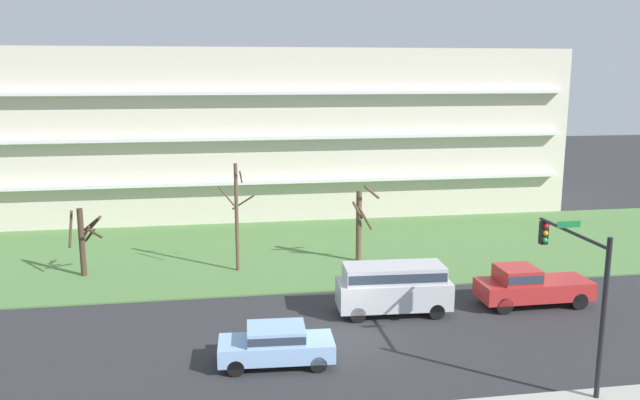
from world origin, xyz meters
name	(u,v)px	position (x,y,z in m)	size (l,w,h in m)	color
ground	(346,339)	(0.00, 0.00, 0.00)	(160.00, 160.00, 0.00)	#2D2D30
grass_lawn_strip	(301,250)	(0.00, 14.00, 0.04)	(80.00, 16.00, 0.08)	#547F42
apartment_building	(277,129)	(0.00, 28.73, 6.40)	(44.25, 14.41, 12.80)	beige
tree_far_left	(84,238)	(-12.42, 10.73, 2.16)	(1.73, 2.13, 3.84)	#423023
tree_left	(237,215)	(-4.13, 10.29, 3.24)	(2.06, 2.06, 6.16)	brown
tree_center	(360,223)	(3.05, 10.88, 2.39)	(1.73, 1.42, 4.82)	brown
sedan_blue_near_left	(276,344)	(-3.16, -2.00, 0.87)	(4.49, 2.04, 1.57)	#8CB2E0
pickup_red_center_left	(529,285)	(9.47, 2.50, 1.02)	(5.40, 2.00, 1.95)	#B22828
van_silver_center_right	(394,285)	(2.74, 2.50, 1.40)	(5.30, 2.27, 2.36)	#B7BABF
traffic_signal_mast	(579,276)	(7.37, -5.00, 3.95)	(0.90, 4.65, 5.79)	black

